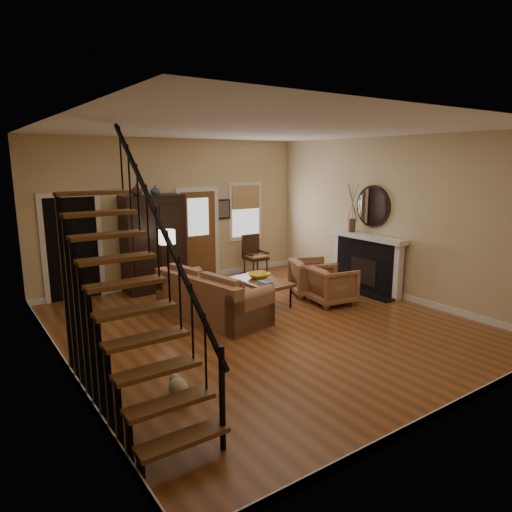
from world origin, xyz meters
TOP-DOWN VIEW (x-y plane):
  - room at (-0.41, 1.76)m, footprint 7.00×7.33m
  - staircase at (-2.78, -1.30)m, footprint 0.94×2.80m
  - fireplace at (3.13, 0.50)m, footprint 0.33×1.95m
  - armoire at (-0.70, 3.15)m, footprint 1.30×0.60m
  - vase_a at (-1.05, 3.05)m, footprint 0.24×0.24m
  - vase_b at (-0.65, 3.05)m, footprint 0.20×0.20m
  - sofa at (-0.54, 0.86)m, footprint 1.35×2.34m
  - coffee_table at (0.66, 1.03)m, footprint 0.80×1.31m
  - bowl at (0.71, 1.18)m, footprint 0.43×0.43m
  - books at (0.54, 0.73)m, footprint 0.23×0.32m
  - armchair_left at (1.84, 0.26)m, footprint 0.94×0.92m
  - armchair_right at (1.91, 0.93)m, footprint 1.10×1.09m
  - floor_lamp at (-0.77, 2.27)m, footprint 0.39×0.39m
  - side_chair at (1.85, 2.95)m, footprint 0.54×0.54m
  - dog at (-2.33, -1.49)m, footprint 0.31×0.43m

SIDE VIEW (x-z plane):
  - dog at x=-2.33m, z-range 0.00..0.28m
  - coffee_table at x=0.66m, z-range 0.00..0.49m
  - armchair_left at x=1.84m, z-range 0.00..0.75m
  - armchair_right at x=1.91m, z-range 0.00..0.77m
  - sofa at x=-0.54m, z-range 0.00..0.82m
  - side_chair at x=1.85m, z-range 0.00..1.02m
  - books at x=0.54m, z-range 0.49..0.55m
  - bowl at x=0.71m, z-range 0.49..0.59m
  - floor_lamp at x=-0.77m, z-range 0.00..1.46m
  - fireplace at x=3.13m, z-range -0.41..1.89m
  - armoire at x=-0.70m, z-range 0.00..2.10m
  - room at x=-0.41m, z-range -0.14..3.16m
  - staircase at x=-2.78m, z-range 0.00..3.20m
  - vase_b at x=-0.65m, z-range 2.10..2.31m
  - vase_a at x=-1.05m, z-range 2.10..2.35m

